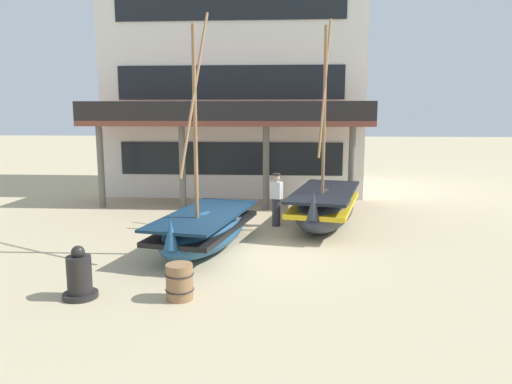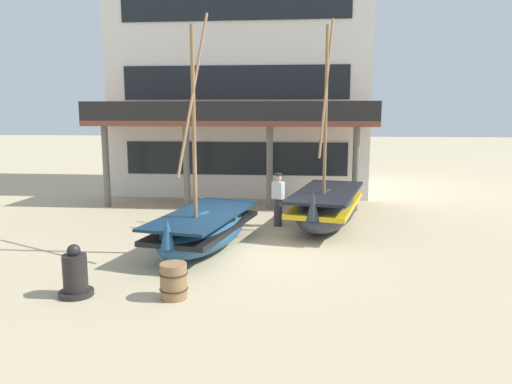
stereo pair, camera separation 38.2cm
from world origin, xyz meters
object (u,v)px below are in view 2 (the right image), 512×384
fishing_boat_centre_large (327,207)px  wooden_barrel (174,281)px  fisherman_by_hull (278,200)px  harbor_building_main (245,87)px  fishing_boat_near_left (204,229)px  capstan_winch (75,275)px

fishing_boat_centre_large → wooden_barrel: (-3.23, -6.16, -0.31)m
fisherman_by_hull → harbor_building_main: bearing=103.8°
fishing_boat_near_left → fisherman_by_hull: size_ratio=3.59×
fishing_boat_near_left → wooden_barrel: (0.09, -3.39, -0.21)m
fishing_boat_centre_large → wooden_barrel: bearing=-117.7°
fisherman_by_hull → wooden_barrel: 6.44m
capstan_winch → wooden_barrel: size_ratio=1.49×
fishing_boat_centre_large → harbor_building_main: 9.80m
wooden_barrel → fisherman_by_hull: bearing=74.6°
fishing_boat_near_left → fisherman_by_hull: bearing=57.2°
fisherman_by_hull → wooden_barrel: bearing=-105.4°
fishing_boat_near_left → fishing_boat_centre_large: (3.32, 2.76, 0.10)m
fishing_boat_centre_large → fisherman_by_hull: size_ratio=3.77×
wooden_barrel → harbor_building_main: harbor_building_main is taller
capstan_winch → fishing_boat_centre_large: bearing=50.2°
capstan_winch → harbor_building_main: harbor_building_main is taller
fisherman_by_hull → harbor_building_main: size_ratio=0.15×
wooden_barrel → harbor_building_main: (-0.30, 14.34, 4.39)m
fishing_boat_near_left → fishing_boat_centre_large: bearing=39.8°
fishing_boat_centre_large → fishing_boat_near_left: bearing=-140.2°
fishing_boat_near_left → wooden_barrel: bearing=-88.5°
fishing_boat_near_left → capstan_winch: bearing=-118.4°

